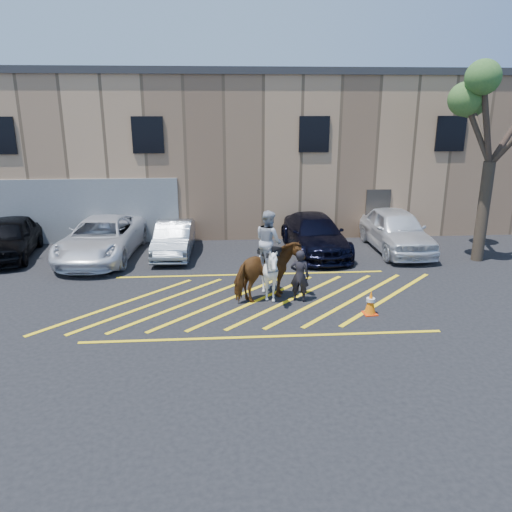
{
  "coord_description": "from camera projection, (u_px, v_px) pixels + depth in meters",
  "views": [
    {
      "loc": [
        -1.06,
        -14.6,
        5.83
      ],
      "look_at": [
        0.02,
        0.2,
        1.3
      ],
      "focal_mm": 35.0,
      "sensor_mm": 36.0,
      "label": 1
    }
  ],
  "objects": [
    {
      "name": "car_white_pickup",
      "position": [
        101.0,
        239.0,
        19.54
      ],
      "size": [
        2.98,
        5.79,
        1.56
      ],
      "primitive_type": "imported",
      "rotation": [
        0.0,
        0.0,
        -0.07
      ],
      "color": "white",
      "rests_on": "ground"
    },
    {
      "name": "hatching_zone",
      "position": [
        256.0,
        301.0,
        15.41
      ],
      "size": [
        12.6,
        5.12,
        0.01
      ],
      "color": "yellow",
      "rests_on": "ground"
    },
    {
      "name": "handler",
      "position": [
        300.0,
        276.0,
        15.21
      ],
      "size": [
        0.69,
        0.58,
        1.62
      ],
      "primitive_type": "imported",
      "rotation": [
        0.0,
        0.0,
        2.76
      ],
      "color": "black",
      "rests_on": "ground"
    },
    {
      "name": "car_silver_sedan",
      "position": [
        174.0,
        239.0,
        19.98
      ],
      "size": [
        1.54,
        4.07,
        1.33
      ],
      "primitive_type": "imported",
      "rotation": [
        0.0,
        0.0,
        -0.03
      ],
      "color": "#91989E",
      "rests_on": "ground"
    },
    {
      "name": "car_blue_suv",
      "position": [
        315.0,
        234.0,
        20.32
      ],
      "size": [
        2.46,
        5.27,
        1.49
      ],
      "primitive_type": "imported",
      "rotation": [
        0.0,
        0.0,
        0.07
      ],
      "color": "black",
      "rests_on": "ground"
    },
    {
      "name": "warehouse",
      "position": [
        239.0,
        148.0,
        26.07
      ],
      "size": [
        32.42,
        10.2,
        7.3
      ],
      "color": "tan",
      "rests_on": "ground"
    },
    {
      "name": "mounted_bay",
      "position": [
        268.0,
        265.0,
        15.18
      ],
      "size": [
        2.35,
        1.85,
        2.82
      ],
      "color": "brown",
      "rests_on": "ground"
    },
    {
      "name": "traffic_cone",
      "position": [
        371.0,
        302.0,
        14.35
      ],
      "size": [
        0.42,
        0.42,
        0.73
      ],
      "color": "#EF3509",
      "rests_on": "ground"
    },
    {
      "name": "saddled_white",
      "position": [
        270.0,
        271.0,
        15.34
      ],
      "size": [
        2.13,
        2.16,
        1.78
      ],
      "color": "white",
      "rests_on": "ground"
    },
    {
      "name": "car_white_suv",
      "position": [
        396.0,
        230.0,
        20.57
      ],
      "size": [
        2.08,
        5.05,
        1.71
      ],
      "primitive_type": "imported",
      "rotation": [
        0.0,
        0.0,
        0.01
      ],
      "color": "white",
      "rests_on": "ground"
    },
    {
      "name": "ground",
      "position": [
        256.0,
        297.0,
        15.7
      ],
      "size": [
        90.0,
        90.0,
        0.0
      ],
      "primitive_type": "plane",
      "color": "black",
      "rests_on": "ground"
    },
    {
      "name": "car_black_suv",
      "position": [
        9.0,
        238.0,
        19.66
      ],
      "size": [
        2.44,
        4.82,
        1.57
      ],
      "primitive_type": "imported",
      "rotation": [
        0.0,
        0.0,
        0.13
      ],
      "color": "black",
      "rests_on": "ground"
    },
    {
      "name": "tree",
      "position": [
        497.0,
        108.0,
        17.81
      ],
      "size": [
        3.99,
        4.37,
        7.31
      ],
      "color": "#47392B",
      "rests_on": "ground"
    }
  ]
}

